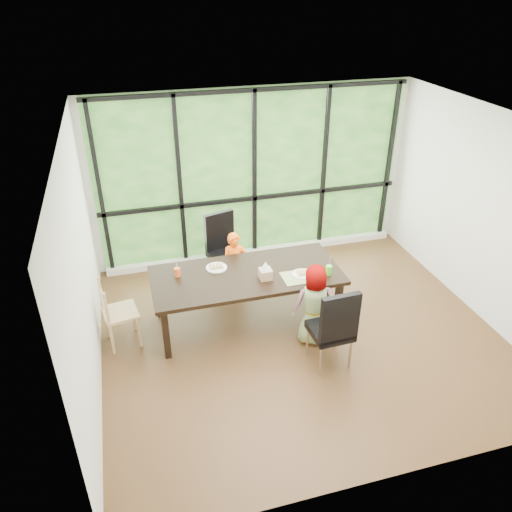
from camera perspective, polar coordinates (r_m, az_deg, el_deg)
name	(u,v)px	position (r m, az deg, el deg)	size (l,w,h in m)	color
ground	(299,332)	(6.59, 4.99, -8.73)	(5.00, 5.00, 0.00)	black
back_wall	(253,176)	(7.80, -0.29, 9.20)	(5.00, 5.00, 0.00)	silver
foliage_backdrop	(254,176)	(7.78, -0.25, 9.15)	(4.80, 0.02, 2.65)	#1F4E1B
window_mullions	(254,177)	(7.75, -0.17, 9.05)	(4.80, 0.06, 2.65)	black
window_sill	(255,252)	(8.26, -0.09, 0.50)	(4.80, 0.12, 0.10)	silver
dining_table	(247,298)	(6.54, -1.08, -4.83)	(2.42, 1.07, 0.75)	black
chair_window_leather	(226,251)	(7.30, -3.45, 0.60)	(0.46, 0.46, 1.08)	black
chair_interior_leather	(331,325)	(5.87, 8.56, -7.87)	(0.46, 0.46, 1.08)	black
chair_end_beech	(120,312)	(6.38, -15.30, -6.27)	(0.42, 0.40, 0.90)	#A38457
child_toddler	(235,266)	(7.00, -2.42, -1.12)	(0.36, 0.24, 1.00)	#FF600E
child_older	(315,305)	(6.18, 6.78, -5.56)	(0.53, 0.34, 1.08)	slate
placemat	(300,277)	(6.29, 5.09, -2.39)	(0.46, 0.33, 0.01)	tan
plate_far	(216,268)	(6.47, -4.56, -1.35)	(0.27, 0.27, 0.02)	white
plate_near	(302,274)	(6.34, 5.30, -2.08)	(0.25, 0.25, 0.02)	white
orange_cup	(177,272)	(6.34, -9.03, -1.85)	(0.07, 0.07, 0.12)	#FE6020
green_cup	(329,270)	(6.36, 8.35, -1.61)	(0.08, 0.08, 0.12)	#53CE28
tissue_box	(265,274)	(6.21, 1.09, -2.07)	(0.15, 0.15, 0.13)	tan
crepe_rolls_far	(216,266)	(6.45, -4.57, -1.15)	(0.20, 0.12, 0.04)	tan
crepe_rolls_near	(302,272)	(6.33, 5.31, -1.88)	(0.15, 0.12, 0.04)	tan
straw_white	(177,266)	(6.29, -9.10, -1.09)	(0.01, 0.01, 0.20)	white
straw_pink	(329,263)	(6.31, 8.41, -0.82)	(0.01, 0.01, 0.20)	pink
tissue	(266,266)	(6.15, 1.10, -1.11)	(0.12, 0.12, 0.11)	white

